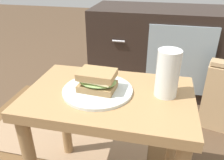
# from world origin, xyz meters

# --- Properties ---
(side_table) EXTENTS (0.56, 0.36, 0.46)m
(side_table) POSITION_xyz_m (0.00, 0.00, 0.37)
(side_table) COLOR #A37A4C
(side_table) RESTS_ON ground
(tv_cabinet) EXTENTS (0.96, 0.46, 0.58)m
(tv_cabinet) POSITION_xyz_m (0.16, 0.95, 0.29)
(tv_cabinet) COLOR black
(tv_cabinet) RESTS_ON ground
(area_rug) EXTENTS (1.07, 0.72, 0.01)m
(area_rug) POSITION_xyz_m (-0.29, 0.36, 0.00)
(area_rug) COLOR brown
(area_rug) RESTS_ON ground
(plate) EXTENTS (0.24, 0.24, 0.01)m
(plate) POSITION_xyz_m (-0.04, 0.00, 0.47)
(plate) COLOR silver
(plate) RESTS_ON side_table
(sandwich_front) EXTENTS (0.14, 0.10, 0.07)m
(sandwich_front) POSITION_xyz_m (-0.04, 0.00, 0.50)
(sandwich_front) COLOR #9E7A4C
(sandwich_front) RESTS_ON plate
(beer_glass) EXTENTS (0.07, 0.07, 0.16)m
(beer_glass) POSITION_xyz_m (0.18, 0.03, 0.53)
(beer_glass) COLOR silver
(beer_glass) RESTS_ON side_table
(paper_bag) EXTENTS (0.22, 0.17, 0.40)m
(paper_bag) POSITION_xyz_m (0.51, 0.53, 0.19)
(paper_bag) COLOR tan
(paper_bag) RESTS_ON ground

